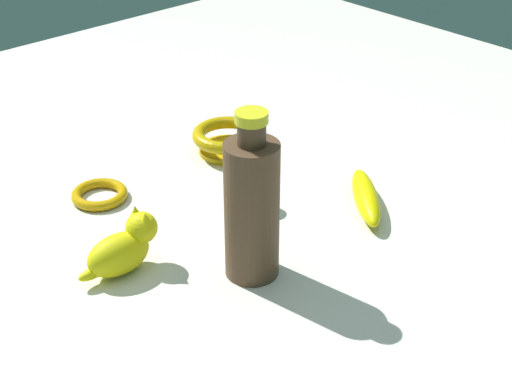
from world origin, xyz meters
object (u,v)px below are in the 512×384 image
(bottle_tall, at_px, (252,207))
(bowl, at_px, (228,138))
(banana, at_px, (366,197))
(nail_polish_jar, at_px, (256,195))
(cat_figurine, at_px, (124,247))
(bangle, at_px, (100,194))

(bottle_tall, height_order, bowl, bottle_tall)
(banana, height_order, nail_polish_jar, nail_polish_jar)
(banana, relative_size, bowl, 1.31)
(bottle_tall, bearing_deg, bowl, 54.62)
(nail_polish_jar, height_order, cat_figurine, cat_figurine)
(bowl, bearing_deg, nail_polish_jar, -117.35)
(bottle_tall, distance_m, bowl, 0.39)
(bottle_tall, height_order, bangle, bottle_tall)
(bottle_tall, xyz_separation_m, cat_figurine, (-0.13, 0.13, -0.07))
(nail_polish_jar, xyz_separation_m, bangle, (-0.18, 0.20, -0.01))
(cat_figurine, distance_m, bangle, 0.21)
(banana, relative_size, bangle, 1.84)
(banana, bearing_deg, bangle, -95.43)
(banana, bearing_deg, cat_figurine, -66.97)
(cat_figurine, bearing_deg, bowl, 27.06)
(bottle_tall, bearing_deg, cat_figurine, 135.65)
(nail_polish_jar, bearing_deg, bottle_tall, -134.37)
(banana, bearing_deg, nail_polish_jar, -92.22)
(bowl, bearing_deg, bangle, 176.28)
(bottle_tall, xyz_separation_m, banana, (0.26, 0.01, -0.09))
(bottle_tall, distance_m, banana, 0.27)
(bottle_tall, relative_size, nail_polish_jar, 5.73)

